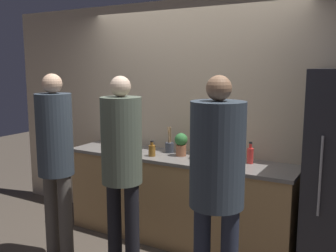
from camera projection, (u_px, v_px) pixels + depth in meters
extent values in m
plane|color=#4C4238|center=(161.00, 252.00, 3.84)|extent=(14.00, 14.00, 0.00)
cube|color=#C6B293|center=(190.00, 119.00, 4.17)|extent=(5.20, 0.06, 2.60)
cube|color=tan|center=(177.00, 200.00, 4.06)|extent=(2.49, 0.58, 0.91)
cube|color=slate|center=(177.00, 157.00, 3.98)|extent=(2.52, 0.61, 0.03)
cylinder|color=#99999E|center=(320.00, 176.00, 2.95)|extent=(0.02, 0.02, 0.65)
cylinder|color=#4C4742|center=(52.00, 216.00, 3.66)|extent=(0.13, 0.13, 0.87)
cylinder|color=#4C4742|center=(66.00, 220.00, 3.57)|extent=(0.13, 0.13, 0.87)
cylinder|color=#333D47|center=(55.00, 135.00, 3.48)|extent=(0.33, 0.33, 0.76)
sphere|color=#DBAD89|center=(52.00, 84.00, 3.41)|extent=(0.18, 0.18, 0.18)
cylinder|color=black|center=(115.00, 226.00, 3.44)|extent=(0.13, 0.13, 0.87)
cylinder|color=black|center=(132.00, 231.00, 3.34)|extent=(0.13, 0.13, 0.87)
cylinder|color=#515B4C|center=(121.00, 140.00, 3.26)|extent=(0.36, 0.36, 0.76)
sphere|color=beige|center=(120.00, 86.00, 3.19)|extent=(0.18, 0.18, 0.18)
cylinder|color=#333D47|center=(217.00, 155.00, 2.68)|extent=(0.40, 0.40, 0.77)
sphere|color=#936B4C|center=(219.00, 88.00, 2.60)|extent=(0.18, 0.18, 0.18)
cylinder|color=brown|center=(205.00, 155.00, 3.85)|extent=(0.28, 0.28, 0.08)
ellipsoid|color=yellow|center=(209.00, 149.00, 3.82)|extent=(0.15, 0.12, 0.04)
cylinder|color=#3D424C|center=(170.00, 148.00, 4.12)|extent=(0.10, 0.10, 0.11)
cylinder|color=#99754C|center=(169.00, 138.00, 4.11)|extent=(0.01, 0.05, 0.24)
cylinder|color=#99754C|center=(171.00, 138.00, 4.10)|extent=(0.03, 0.05, 0.24)
cylinder|color=#99754C|center=(169.00, 138.00, 4.09)|extent=(0.05, 0.01, 0.24)
cylinder|color=brown|center=(152.00, 151.00, 3.96)|extent=(0.07, 0.07, 0.12)
cylinder|color=brown|center=(152.00, 144.00, 3.94)|extent=(0.03, 0.03, 0.04)
cylinder|color=black|center=(152.00, 141.00, 3.94)|extent=(0.04, 0.04, 0.01)
cylinder|color=red|center=(250.00, 156.00, 3.66)|extent=(0.06, 0.06, 0.15)
cylinder|color=red|center=(251.00, 146.00, 3.64)|extent=(0.03, 0.03, 0.05)
cylinder|color=black|center=(251.00, 143.00, 3.64)|extent=(0.03, 0.03, 0.02)
cylinder|color=#335184|center=(108.00, 146.00, 4.25)|extent=(0.08, 0.08, 0.10)
cylinder|color=#9E6042|center=(181.00, 150.00, 3.97)|extent=(0.11, 0.11, 0.12)
sphere|color=#2D6B33|center=(181.00, 139.00, 3.95)|extent=(0.14, 0.14, 0.14)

